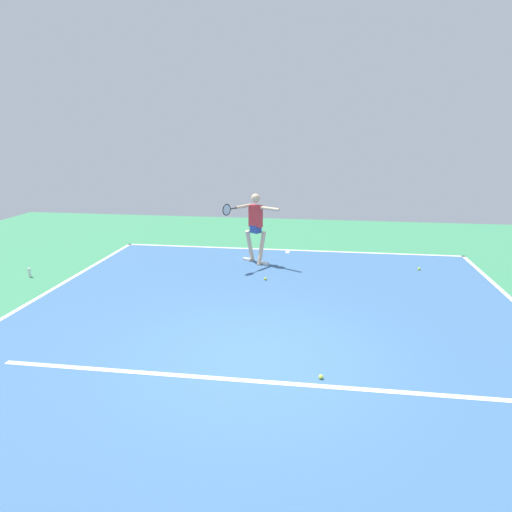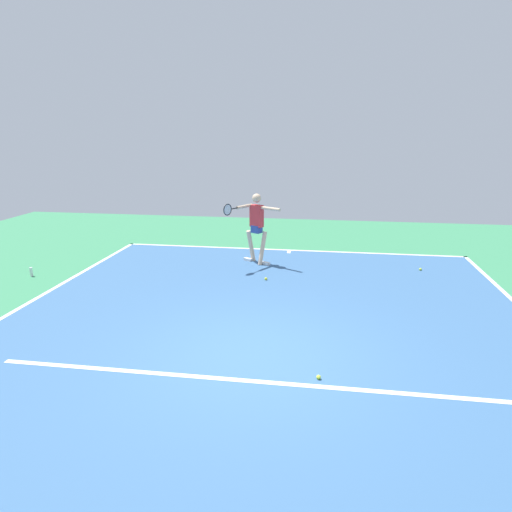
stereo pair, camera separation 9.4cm
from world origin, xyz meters
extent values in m
plane|color=#388456|center=(0.00, 0.00, 0.00)|extent=(23.19, 23.19, 0.00)
cube|color=#38608E|center=(0.00, 0.00, 0.00)|extent=(9.96, 13.34, 0.00)
cube|color=white|center=(0.00, -6.62, 0.00)|extent=(9.96, 0.10, 0.01)
cube|color=white|center=(0.00, 0.76, 0.00)|extent=(7.47, 0.10, 0.01)
cube|color=white|center=(0.00, -6.42, 0.00)|extent=(0.10, 0.30, 0.01)
cylinder|color=beige|center=(0.59, -5.06, 0.43)|extent=(0.26, 0.34, 0.89)
cube|color=white|center=(0.50, -5.01, 0.04)|extent=(0.26, 0.21, 0.07)
cylinder|color=beige|center=(0.93, -5.26, 0.43)|extent=(0.26, 0.34, 0.89)
cube|color=white|center=(1.02, -5.32, 0.04)|extent=(0.26, 0.21, 0.07)
cube|color=#2D4799|center=(0.76, -5.16, 0.92)|extent=(0.31, 0.30, 0.20)
cube|color=red|center=(0.76, -5.16, 1.27)|extent=(0.38, 0.33, 0.57)
sphere|color=beige|center=(0.76, -5.16, 1.73)|extent=(0.23, 0.23, 0.23)
cylinder|color=beige|center=(0.37, -4.93, 1.50)|extent=(0.54, 0.36, 0.08)
cylinder|color=beige|center=(1.05, -5.00, 1.53)|extent=(0.36, 0.54, 0.08)
cylinder|color=black|center=(1.25, -4.66, 1.53)|extent=(0.14, 0.20, 0.03)
torus|color=black|center=(1.38, -4.45, 1.53)|extent=(0.17, 0.27, 0.29)
cylinder|color=silver|center=(1.38, -4.45, 1.53)|extent=(0.13, 0.22, 0.25)
sphere|color=#C6E53D|center=(-3.43, -5.09, 0.03)|extent=(0.07, 0.07, 0.07)
sphere|color=yellow|center=(0.32, -3.73, 0.03)|extent=(0.07, 0.07, 0.07)
sphere|color=#C6E53D|center=(-1.00, 0.57, 0.03)|extent=(0.07, 0.07, 0.07)
cylinder|color=white|center=(5.98, -3.16, 0.11)|extent=(0.07, 0.07, 0.22)
camera|label=1|loc=(-0.91, 6.40, 3.39)|focal=31.93mm
camera|label=2|loc=(-1.00, 6.38, 3.39)|focal=31.93mm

